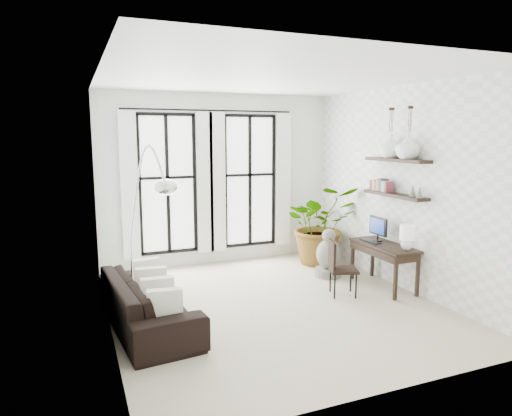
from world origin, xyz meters
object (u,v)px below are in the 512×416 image
desk_chair (338,265)px  desk (386,247)px  plant (320,224)px  sofa (147,302)px  buddha (328,256)px  arc_lamp (147,188)px

desk_chair → desk: bearing=18.4°
plant → desk: size_ratio=1.25×
desk → sofa: bearing=-179.3°
plant → desk_chair: plant is taller
sofa → plant: 3.97m
sofa → plant: plant is taller
buddha → desk: bearing=-60.9°
arc_lamp → buddha: size_ratio=2.75×
plant → desk_chair: (-0.66, -1.69, -0.27)m
sofa → plant: size_ratio=1.45×
arc_lamp → plant: bearing=22.4°
plant → desk: 1.72m
plant → desk_chair: 1.83m
arc_lamp → sofa: bearing=-107.7°
sofa → desk_chair: desk_chair is taller
buddha → plant: bearing=69.7°
desk → buddha: size_ratio=1.44×
plant → desk: plant is taller
desk_chair → plant: bearing=88.4°
sofa → desk: bearing=-95.0°
buddha → arc_lamp: bearing=-168.8°
desk → buddha: bearing=119.1°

